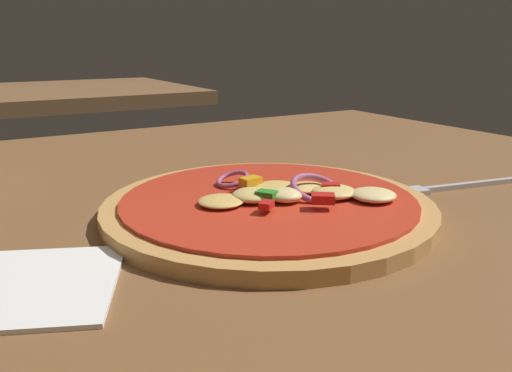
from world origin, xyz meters
TOP-DOWN VIEW (x-y plane):
  - dining_table at (0.00, 0.00)m, footprint 1.11×0.94m
  - pizza at (0.05, -0.01)m, footprint 0.27×0.27m
  - fork at (0.23, -0.04)m, footprint 0.17×0.05m
  - background_table at (0.12, 1.31)m, footprint 0.76×0.64m

SIDE VIEW (x-z plane):
  - dining_table at x=0.00m, z-range 0.00..0.04m
  - background_table at x=0.12m, z-range 0.00..0.04m
  - fork at x=0.23m, z-range 0.04..0.04m
  - pizza at x=0.05m, z-range 0.03..0.06m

